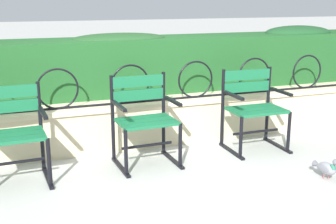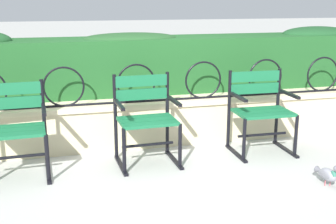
# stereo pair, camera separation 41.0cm
# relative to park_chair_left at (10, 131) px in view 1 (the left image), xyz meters

# --- Properties ---
(ground_plane) EXTENTS (60.00, 60.00, 0.00)m
(ground_plane) POSITION_rel_park_chair_left_xyz_m (1.41, -0.24, -0.46)
(ground_plane) COLOR #ADADA8
(stone_wall) EXTENTS (7.93, 0.41, 0.50)m
(stone_wall) POSITION_rel_park_chair_left_xyz_m (1.41, 0.56, -0.21)
(stone_wall) COLOR beige
(stone_wall) RESTS_ON ground
(iron_arch_fence) EXTENTS (7.38, 0.02, 0.42)m
(iron_arch_fence) POSITION_rel_park_chair_left_xyz_m (1.25, 0.48, 0.23)
(iron_arch_fence) COLOR black
(iron_arch_fence) RESTS_ON stone_wall
(hedge_row) EXTENTS (7.77, 0.70, 0.76)m
(hedge_row) POSITION_rel_park_chair_left_xyz_m (1.41, 1.08, 0.39)
(hedge_row) COLOR #1E5123
(hedge_row) RESTS_ON stone_wall
(park_chair_left) EXTENTS (0.62, 0.54, 0.85)m
(park_chair_left) POSITION_rel_park_chair_left_xyz_m (0.00, 0.00, 0.00)
(park_chair_left) COLOR #19663D
(park_chair_left) RESTS_ON ground
(park_chair_centre) EXTENTS (0.60, 0.54, 0.87)m
(park_chair_centre) POSITION_rel_park_chair_left_xyz_m (1.23, 0.03, 0.00)
(park_chair_centre) COLOR #19663D
(park_chair_centre) RESTS_ON ground
(park_chair_right) EXTENTS (0.62, 0.53, 0.85)m
(park_chair_right) POSITION_rel_park_chair_left_xyz_m (2.47, 0.04, 0.00)
(park_chair_right) COLOR #19663D
(park_chair_right) RESTS_ON ground
(pigeon_near_chairs) EXTENTS (0.12, 0.29, 0.22)m
(pigeon_near_chairs) POSITION_rel_park_chair_left_xyz_m (2.64, -0.96, -0.35)
(pigeon_near_chairs) COLOR gray
(pigeon_near_chairs) RESTS_ON ground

